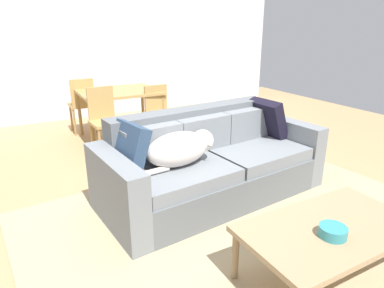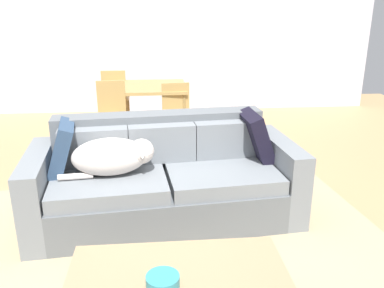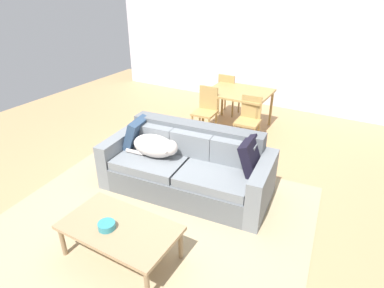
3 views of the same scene
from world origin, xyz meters
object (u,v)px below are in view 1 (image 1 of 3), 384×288
Objects in this scene: dog_on_left_cushion at (181,148)px; throw_pillow_by_right_arm at (268,119)px; dining_chair_near_left at (105,117)px; bowl_on_coffee_table at (333,232)px; couch at (210,164)px; coffee_table at (330,231)px; dining_table at (119,95)px; throw_pillow_by_left_arm at (128,148)px; dining_chair_far_left at (82,102)px; dining_chair_near_right at (160,112)px.

dog_on_left_cushion is 1.31m from throw_pillow_by_right_arm.
dining_chair_near_left reaches higher than throw_pillow_by_right_arm.
dog_on_left_cushion is 4.40× the size of bowl_on_coffee_table.
couch reaches higher than coffee_table.
dining_table reaches higher than bowl_on_coffee_table.
dining_chair_near_left is (-1.48, 1.59, -0.16)m from throw_pillow_by_right_arm.
throw_pillow_by_right_arm is 2.51× the size of bowl_on_coffee_table.
throw_pillow_by_left_arm is 1.78m from dining_chair_near_left.
bowl_on_coffee_table is (-0.90, -1.69, -0.22)m from throw_pillow_by_right_arm.
dining_chair_near_left is at bearing 100.00° from bowl_on_coffee_table.
dining_chair_far_left reaches higher than dining_table.
dining_chair_near_left reaches higher than couch.
dining_chair_far_left is (-1.54, 2.73, -0.17)m from throw_pillow_by_right_arm.
dining_chair_near_left is 1.02× the size of dining_chair_far_left.
coffee_table is (0.04, -1.47, 0.04)m from couch.
dog_on_left_cushion is 2.04m from dining_chair_near_right.
throw_pillow_by_left_arm is 2.46× the size of bowl_on_coffee_table.
dining_chair_far_left is (-0.27, 3.03, -0.13)m from dog_on_left_cushion.
dining_chair_near_right is at bearing 85.67° from bowl_on_coffee_table.
couch is 0.93m from throw_pillow_by_right_arm.
throw_pillow_by_left_arm is 0.48× the size of dining_chair_far_left.
throw_pillow_by_right_arm is at bearing -72.38° from dining_chair_near_right.
couch is 3.05× the size of dog_on_left_cushion.
dog_on_left_cushion is at bearing -164.76° from couch.
dog_on_left_cushion is at bearing -94.34° from dining_table.
dining_chair_near_right is (0.83, 0.04, -0.03)m from dining_chair_near_left.
coffee_table is at bearing -82.21° from dining_chair_near_left.
throw_pillow_by_left_arm is (-0.45, 0.14, 0.04)m from dog_on_left_cushion.
dining_chair_far_left reaches higher than bowl_on_coffee_table.
dining_table is 1.28× the size of dining_chair_near_left.
couch is at bearing -74.18° from dining_chair_near_left.
dining_chair_near_left is (-0.62, 1.74, 0.18)m from couch.
throw_pillow_by_left_arm is at bearing -174.53° from throw_pillow_by_right_arm.
coffee_table is 1.03× the size of dining_table.
throw_pillow_by_right_arm is at bearing -63.69° from dining_table.
bowl_on_coffee_table is at bearing -117.92° from throw_pillow_by_right_arm.
throw_pillow_by_left_arm is at bearing 175.88° from couch.
couch is 5.36× the size of throw_pillow_by_right_arm.
dining_chair_near_right is at bearing 130.44° from dining_chair_far_left.
bowl_on_coffee_table is at bearing -97.10° from couch.
dining_chair_far_left is at bearing 97.94° from couch.
dining_chair_far_left is at bearing 89.61° from dog_on_left_cushion.
dining_chair_near_right reaches higher than dog_on_left_cushion.
couch is at bearing 91.61° from coffee_table.
dining_chair_far_left is at bearing 125.19° from dining_chair_near_right.
dining_chair_far_left is (-0.46, 0.55, -0.17)m from dining_table.
dining_chair_far_left reaches higher than dog_on_left_cushion.
couch is 1.80m from dining_chair_near_right.
dog_on_left_cushion is 1.41m from coffee_table.
throw_pillow_by_right_arm is (1.72, 0.16, 0.00)m from throw_pillow_by_left_arm.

